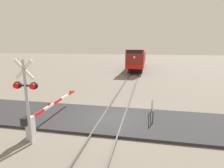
{
  "coord_description": "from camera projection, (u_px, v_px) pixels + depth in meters",
  "views": [
    {
      "loc": [
        2.15,
        -10.91,
        4.85
      ],
      "look_at": [
        -1.01,
        5.04,
        1.32
      ],
      "focal_mm": 29.33,
      "sensor_mm": 36.0,
      "label": 1
    }
  ],
  "objects": [
    {
      "name": "ground_plane",
      "position": [
        112.0,
        120.0,
        11.89
      ],
      "size": [
        160.0,
        160.0,
        0.0
      ],
      "primitive_type": "plane",
      "color": "slate"
    },
    {
      "name": "rail_track_left",
      "position": [
        102.0,
        119.0,
        12.01
      ],
      "size": [
        0.08,
        80.0,
        0.15
      ],
      "primitive_type": "cube",
      "color": "#59544C",
      "rests_on": "ground_plane"
    },
    {
      "name": "rail_track_right",
      "position": [
        123.0,
        120.0,
        11.74
      ],
      "size": [
        0.08,
        80.0,
        0.15
      ],
      "primitive_type": "cube",
      "color": "#59544C",
      "rests_on": "ground_plane"
    },
    {
      "name": "road_surface",
      "position": [
        112.0,
        119.0,
        11.87
      ],
      "size": [
        36.0,
        4.49,
        0.15
      ],
      "primitive_type": "cube",
      "color": "#2D2D30",
      "rests_on": "ground_plane"
    },
    {
      "name": "locomotive",
      "position": [
        137.0,
        58.0,
        36.37
      ],
      "size": [
        2.84,
        17.42,
        4.04
      ],
      "color": "black",
      "rests_on": "ground_plane"
    },
    {
      "name": "crossing_signal",
      "position": [
        26.0,
        93.0,
        8.5
      ],
      "size": [
        1.18,
        0.33,
        4.21
      ],
      "color": "#ADADB2",
      "rests_on": "ground_plane"
    },
    {
      "name": "crossing_gate",
      "position": [
        39.0,
        118.0,
        10.16
      ],
      "size": [
        0.36,
        6.24,
        1.36
      ],
      "color": "silver",
      "rests_on": "ground_plane"
    },
    {
      "name": "guard_railing",
      "position": [
        152.0,
        110.0,
        12.04
      ],
      "size": [
        0.08,
        2.26,
        0.95
      ],
      "color": "#4C4742",
      "rests_on": "ground_plane"
    }
  ]
}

